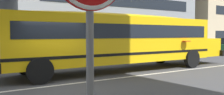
{
  "coord_description": "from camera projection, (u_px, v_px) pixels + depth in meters",
  "views": [
    {
      "loc": [
        -3.17,
        -8.84,
        1.99
      ],
      "look_at": [
        3.06,
        0.94,
        1.35
      ],
      "focal_mm": 37.79,
      "sensor_mm": 36.0,
      "label": 1
    }
  ],
  "objects": [
    {
      "name": "parked_car_dark_blue_end_of_row",
      "position": [
        192.0,
        47.0,
        21.3
      ],
      "size": [
        3.93,
        1.93,
        1.64
      ],
      "rotation": [
        0.0,
        0.0,
        -0.02
      ],
      "color": "navy",
      "rests_on": "ground_plane"
    },
    {
      "name": "ground_plane",
      "position": [
        59.0,
        85.0,
        9.25
      ],
      "size": [
        400.0,
        400.0,
        0.0
      ],
      "primitive_type": "plane",
      "color": "#424244"
    },
    {
      "name": "lane_centreline",
      "position": [
        59.0,
        85.0,
        9.25
      ],
      "size": [
        110.0,
        0.16,
        0.01
      ],
      "primitive_type": "cube",
      "color": "silver",
      "rests_on": "ground_plane"
    },
    {
      "name": "school_bus",
      "position": [
        121.0,
        37.0,
        12.99
      ],
      "size": [
        13.95,
        3.41,
        3.11
      ],
      "rotation": [
        0.0,
        0.0,
        -0.01
      ],
      "color": "yellow",
      "rests_on": "ground_plane"
    },
    {
      "name": "stop_sign_post",
      "position": [
        90.0,
        7.0,
        2.11
      ],
      "size": [
        0.7,
        0.07,
        2.9
      ],
      "color": "slate",
      "rests_on": "ground_plane"
    },
    {
      "name": "sidewalk_far",
      "position": [
        19.0,
        64.0,
        15.86
      ],
      "size": [
        120.0,
        3.0,
        0.01
      ],
      "primitive_type": "cube",
      "color": "gray",
      "rests_on": "ground_plane"
    },
    {
      "name": "apartment_block_far_right",
      "position": [
        220.0,
        6.0,
        38.19
      ],
      "size": [
        19.89,
        9.81,
        13.3
      ],
      "color": "#C6B28E",
      "rests_on": "ground_plane"
    }
  ]
}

